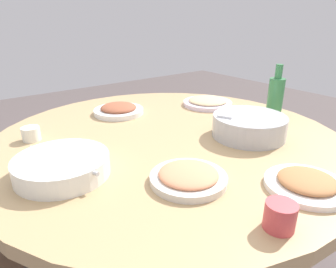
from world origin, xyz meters
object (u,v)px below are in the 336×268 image
object	(u,v)px
round_dining_table	(168,152)
tea_cup_near	(31,134)
dish_tofu_braise	(307,183)
soup_bowl	(62,166)
dish_noodles	(208,102)
tea_cup_far	(280,216)
rice_bowl	(249,126)
dish_stirfry	(119,110)
green_bottle	(275,96)
dish_shrimp	(188,176)

from	to	relation	value
round_dining_table	tea_cup_near	world-z (taller)	tea_cup_near
round_dining_table	dish_tofu_braise	xyz separation A→B (m)	(-0.07, 0.52, 0.08)
soup_bowl	dish_noodles	distance (m)	0.88
tea_cup_far	dish_tofu_braise	bearing A→B (deg)	-166.08
rice_bowl	tea_cup_near	size ratio (longest dim) A/B	4.22
dish_noodles	tea_cup_far	size ratio (longest dim) A/B	3.60
soup_bowl	dish_stirfry	distance (m)	0.58
green_bottle	tea_cup_far	size ratio (longest dim) A/B	3.44
dish_noodles	tea_cup_far	world-z (taller)	tea_cup_far
tea_cup_near	tea_cup_far	distance (m)	0.90
dish_noodles	round_dining_table	bearing A→B (deg)	26.52
soup_bowl	dish_tofu_braise	xyz separation A→B (m)	(-0.50, 0.47, -0.01)
dish_tofu_braise	dish_shrimp	xyz separation A→B (m)	(0.23, -0.22, 0.00)
round_dining_table	tea_cup_near	distance (m)	0.52
rice_bowl	dish_shrimp	distance (m)	0.42
dish_shrimp	tea_cup_far	world-z (taller)	tea_cup_far
round_dining_table	soup_bowl	distance (m)	0.44
dish_shrimp	dish_tofu_braise	bearing A→B (deg)	137.13
dish_stirfry	dish_tofu_braise	world-z (taller)	dish_stirfry
rice_bowl	soup_bowl	size ratio (longest dim) A/B	0.96
green_bottle	tea_cup_far	world-z (taller)	green_bottle
soup_bowl	dish_noodles	size ratio (longest dim) A/B	1.16
soup_bowl	green_bottle	xyz separation A→B (m)	(-0.95, 0.05, 0.07)
tea_cup_near	dish_shrimp	bearing A→B (deg)	115.08
green_bottle	round_dining_table	bearing A→B (deg)	-11.58
dish_shrimp	dish_noodles	bearing A→B (deg)	-138.17
tea_cup_far	tea_cup_near	bearing A→B (deg)	-70.36
round_dining_table	green_bottle	xyz separation A→B (m)	(-0.52, 0.11, 0.16)
soup_bowl	dish_shrimp	bearing A→B (deg)	136.62
round_dining_table	tea_cup_far	distance (m)	0.60
dish_stirfry	dish_shrimp	xyz separation A→B (m)	(0.14, 0.67, -0.00)
round_dining_table	green_bottle	distance (m)	0.56
tea_cup_near	tea_cup_far	bearing A→B (deg)	109.64
green_bottle	soup_bowl	bearing A→B (deg)	-3.15
round_dining_table	dish_stirfry	bearing A→B (deg)	-87.14
round_dining_table	soup_bowl	xyz separation A→B (m)	(0.43, 0.05, 0.10)
dish_tofu_braise	green_bottle	size ratio (longest dim) A/B	0.93
round_dining_table	rice_bowl	world-z (taller)	rice_bowl
dish_noodles	tea_cup_near	bearing A→B (deg)	-4.45
dish_stirfry	dish_shrimp	distance (m)	0.68
green_bottle	dish_tofu_braise	bearing A→B (deg)	42.79
dish_stirfry	dish_tofu_braise	distance (m)	0.89
round_dining_table	dish_noodles	size ratio (longest dim) A/B	5.41
dish_tofu_braise	green_bottle	xyz separation A→B (m)	(-0.45, -0.42, 0.08)
dish_noodles	green_bottle	world-z (taller)	green_bottle
rice_bowl	soup_bowl	distance (m)	0.68
dish_tofu_braise	tea_cup_near	distance (m)	0.94
dish_stirfry	dish_shrimp	bearing A→B (deg)	77.99
soup_bowl	round_dining_table	bearing A→B (deg)	-172.64
round_dining_table	tea_cup_near	xyz separation A→B (m)	(0.43, -0.27, 0.09)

